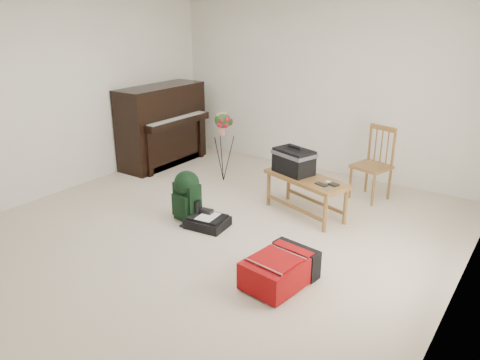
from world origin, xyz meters
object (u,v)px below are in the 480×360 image
Objects in this scene: bench at (296,167)px; black_duffel at (208,221)px; red_suitcase at (282,267)px; flower_stand at (223,147)px; dining_chair at (373,164)px; piano at (163,127)px; green_backpack at (187,193)px.

black_duffel is (-0.61, -0.94, -0.51)m from bench.
bench reaches higher than red_suitcase.
black_duffel is (-1.28, 0.52, -0.08)m from red_suitcase.
red_suitcase is 2.81m from flower_stand.
bench is 1.67m from red_suitcase.
red_suitcase is (0.67, -1.46, -0.43)m from bench.
red_suitcase is at bearing -64.03° from flower_stand.
bench is at bearing 50.44° from black_duffel.
dining_chair reaches higher than bench.
piano reaches higher than bench.
piano is 3.31m from dining_chair.
flower_stand is (1.27, -0.11, -0.09)m from piano.
piano is at bearing 153.38° from flower_stand.
dining_chair is 1.57× the size of green_backpack.
black_duffel is 0.47× the size of flower_stand.
dining_chair is 2.31m from black_duffel.
red_suitcase is (0.07, -2.44, -0.32)m from dining_chair.
piano is at bearing 138.02° from black_duffel.
piano is 2.46× the size of green_backpack.
black_duffel is (2.06, -1.46, -0.53)m from piano.
piano is at bearing -173.24° from bench.
piano is at bearing 156.78° from red_suitcase.
green_backpack is at bearing -117.47° from bench.
piano is 3.08× the size of black_duffel.
green_backpack is at bearing -92.68° from flower_stand.
flower_stand is at bearing 145.24° from red_suitcase.
dining_chair is at bearing 58.60° from green_backpack.
flower_stand is (-2.00, -0.57, 0.04)m from dining_chair.
dining_chair is at bearing 98.95° from red_suitcase.
red_suitcase is 1.47× the size of black_duffel.
bench is (2.67, -0.52, -0.02)m from piano.
black_duffel is 1.62m from flower_stand.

